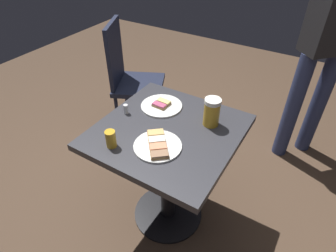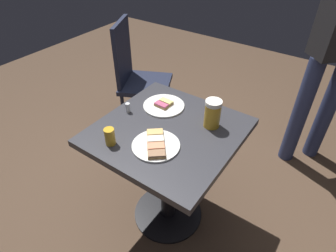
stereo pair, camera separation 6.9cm
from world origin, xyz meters
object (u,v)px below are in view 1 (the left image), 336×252
object	(u,v)px
plate_near	(158,145)
cafe_chair	(129,76)
beer_glass_small	(111,139)
salt_shaker	(126,109)
beer_mug	(212,112)
plate_far	(162,105)
patron_standing	(330,39)

from	to	relation	value
plate_near	cafe_chair	size ratio (longest dim) A/B	0.24
beer_glass_small	salt_shaker	world-z (taller)	beer_glass_small
plate_near	beer_mug	size ratio (longest dim) A/B	1.51
beer_glass_small	plate_far	bearing A→B (deg)	86.80
plate_far	salt_shaker	world-z (taller)	salt_shaker
beer_mug	salt_shaker	size ratio (longest dim) A/B	2.77
salt_shaker	patron_standing	bearing A→B (deg)	52.75
beer_mug	cafe_chair	xyz separation A→B (m)	(-0.89, 0.44, -0.24)
plate_far	beer_glass_small	world-z (taller)	beer_glass_small
plate_near	patron_standing	distance (m)	1.33
plate_near	cafe_chair	distance (m)	1.07
cafe_chair	beer_glass_small	bearing A→B (deg)	7.95
salt_shaker	beer_glass_small	bearing A→B (deg)	-66.49
plate_near	beer_glass_small	bearing A→B (deg)	-150.20
plate_near	beer_glass_small	distance (m)	0.22
plate_far	salt_shaker	bearing A→B (deg)	-130.03
cafe_chair	patron_standing	xyz separation A→B (m)	(1.27, 0.47, 0.39)
patron_standing	beer_glass_small	bearing A→B (deg)	15.32
beer_mug	cafe_chair	size ratio (longest dim) A/B	0.16
plate_near	patron_standing	xyz separation A→B (m)	(0.52, 1.21, 0.22)
salt_shaker	plate_far	bearing A→B (deg)	49.97
plate_far	patron_standing	size ratio (longest dim) A/B	0.14
salt_shaker	plate_near	bearing A→B (deg)	-25.26
plate_near	salt_shaker	distance (m)	0.33
beer_mug	patron_standing	distance (m)	1.00
beer_mug	salt_shaker	bearing A→B (deg)	-160.13
beer_glass_small	cafe_chair	xyz separation A→B (m)	(-0.56, 0.84, -0.21)
plate_far	cafe_chair	size ratio (longest dim) A/B	0.24
beer_mug	salt_shaker	xyz separation A→B (m)	(-0.43, -0.16, -0.05)
beer_mug	plate_far	bearing A→B (deg)	-179.82
cafe_chair	patron_standing	size ratio (longest dim) A/B	0.59
cafe_chair	patron_standing	bearing A→B (deg)	84.69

